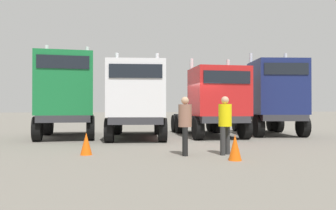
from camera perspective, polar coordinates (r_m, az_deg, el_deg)
ground at (r=15.04m, az=3.25°, el=-5.95°), size 200.00×200.00×0.00m
semi_truck_green at (r=16.19m, az=-16.97°, el=1.62°), size 2.61×5.75×4.45m
semi_truck_white at (r=15.16m, az=-5.34°, el=0.80°), size 3.56×6.74×4.01m
semi_truck_red at (r=16.35m, az=7.71°, el=0.44°), size 2.94×6.43×3.87m
semi_truck_navy at (r=18.12m, az=17.50°, el=1.25°), size 3.60×6.02×4.38m
visitor_in_hivis at (r=10.35m, az=9.69°, el=-2.67°), size 0.56×0.56×1.78m
visitor_with_camera at (r=10.07m, az=2.92°, el=-2.78°), size 0.49×0.49×1.76m
traffic_cone_near at (r=9.32m, az=11.34°, el=-7.10°), size 0.36×0.36×0.71m
traffic_cone_mid at (r=10.50m, az=-13.76°, el=-6.43°), size 0.36×0.36×0.68m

